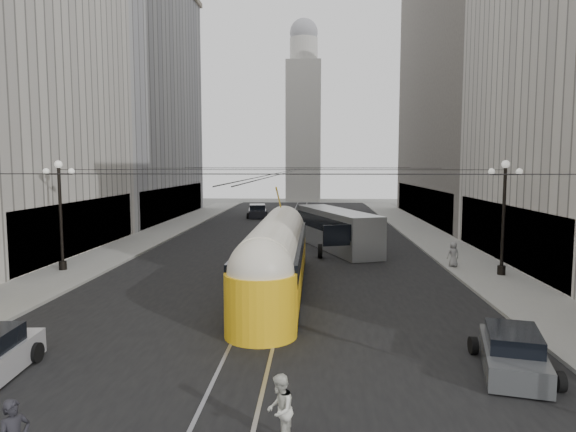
# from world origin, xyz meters

# --- Properties ---
(road) EXTENTS (20.00, 85.00, 0.02)m
(road) POSITION_xyz_m (0.00, 32.50, 0.00)
(road) COLOR black
(road) RESTS_ON ground
(sidewalk_left) EXTENTS (4.00, 72.00, 0.15)m
(sidewalk_left) POSITION_xyz_m (-12.00, 36.00, 0.07)
(sidewalk_left) COLOR gray
(sidewalk_left) RESTS_ON ground
(sidewalk_right) EXTENTS (4.00, 72.00, 0.15)m
(sidewalk_right) POSITION_xyz_m (12.00, 36.00, 0.07)
(sidewalk_right) COLOR gray
(sidewalk_right) RESTS_ON ground
(rail_left) EXTENTS (0.12, 85.00, 0.04)m
(rail_left) POSITION_xyz_m (-0.75, 32.50, 0.00)
(rail_left) COLOR gray
(rail_left) RESTS_ON ground
(rail_right) EXTENTS (0.12, 85.00, 0.04)m
(rail_right) POSITION_xyz_m (0.75, 32.50, 0.00)
(rail_right) COLOR gray
(rail_right) RESTS_ON ground
(building_left_far) EXTENTS (12.60, 28.60, 28.60)m
(building_left_far) POSITION_xyz_m (-19.99, 48.00, 14.31)
(building_left_far) COLOR #999999
(building_left_far) RESTS_ON ground
(building_right_far) EXTENTS (12.60, 32.60, 32.60)m
(building_right_far) POSITION_xyz_m (20.00, 48.00, 16.31)
(building_right_far) COLOR #514C47
(building_right_far) RESTS_ON ground
(distant_tower) EXTENTS (6.00, 6.00, 31.36)m
(distant_tower) POSITION_xyz_m (0.00, 80.00, 14.97)
(distant_tower) COLOR #B2AFA8
(distant_tower) RESTS_ON ground
(lamppost_left_mid) EXTENTS (1.86, 0.44, 6.37)m
(lamppost_left_mid) POSITION_xyz_m (-12.60, 18.00, 3.74)
(lamppost_left_mid) COLOR black
(lamppost_left_mid) RESTS_ON sidewalk_left
(lamppost_right_mid) EXTENTS (1.86, 0.44, 6.37)m
(lamppost_right_mid) POSITION_xyz_m (12.60, 18.00, 3.74)
(lamppost_right_mid) COLOR black
(lamppost_right_mid) RESTS_ON sidewalk_right
(catenary) EXTENTS (25.00, 72.00, 0.23)m
(catenary) POSITION_xyz_m (0.12, 31.49, 5.88)
(catenary) COLOR black
(catenary) RESTS_ON ground
(streetcar) EXTENTS (2.70, 16.84, 3.70)m
(streetcar) POSITION_xyz_m (0.21, 14.41, 1.81)
(streetcar) COLOR yellow
(streetcar) RESTS_ON ground
(city_bus) EXTENTS (6.15, 11.97, 2.93)m
(city_bus) POSITION_xyz_m (3.72, 27.21, 1.60)
(city_bus) COLOR #979A9C
(city_bus) RESTS_ON ground
(sedan_grey) EXTENTS (2.61, 4.36, 1.29)m
(sedan_grey) POSITION_xyz_m (8.20, 4.59, 0.58)
(sedan_grey) COLOR #525557
(sedan_grey) RESTS_ON ground
(sedan_white_far) EXTENTS (2.84, 4.70, 1.39)m
(sedan_white_far) POSITION_xyz_m (4.05, 41.50, 0.63)
(sedan_white_far) COLOR silver
(sedan_white_far) RESTS_ON ground
(sedan_dark_far) EXTENTS (2.66, 5.20, 1.57)m
(sedan_dark_far) POSITION_xyz_m (-4.79, 50.09, 0.71)
(sedan_dark_far) COLOR black
(sedan_dark_far) RESTS_ON ground
(pedestrian_crossing_b) EXTENTS (0.68, 0.84, 1.61)m
(pedestrian_crossing_b) POSITION_xyz_m (1.42, 0.10, 0.81)
(pedestrian_crossing_b) COLOR silver
(pedestrian_crossing_b) RESTS_ON ground
(pedestrian_sidewalk_right) EXTENTS (0.83, 0.63, 1.52)m
(pedestrian_sidewalk_right) POSITION_xyz_m (10.50, 20.14, 0.91)
(pedestrian_sidewalk_right) COLOR gray
(pedestrian_sidewalk_right) RESTS_ON sidewalk_right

